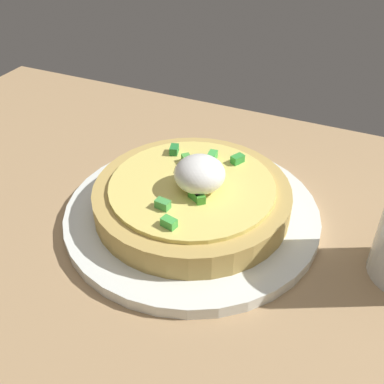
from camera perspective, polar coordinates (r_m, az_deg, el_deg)
name	(u,v)px	position (r cm, az deg, el deg)	size (l,w,h in cm)	color
dining_table	(202,354)	(36.60, 1.22, -19.56)	(98.84, 74.90, 2.69)	tan
plate	(192,213)	(44.92, 0.00, -2.65)	(24.76, 24.76, 1.18)	white
pizza	(192,195)	(43.51, 0.06, -0.42)	(18.85, 18.85, 6.16)	tan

